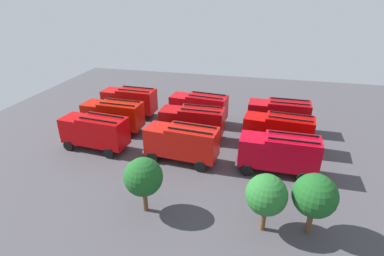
{
  "coord_description": "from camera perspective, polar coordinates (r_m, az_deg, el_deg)",
  "views": [
    {
      "loc": [
        -7.1,
        29.9,
        15.65
      ],
      "look_at": [
        0.0,
        0.0,
        1.4
      ],
      "focal_mm": 28.42,
      "sensor_mm": 36.0,
      "label": 1
    }
  ],
  "objects": [
    {
      "name": "fire_truck_0",
      "position": [
        37.18,
        15.97,
        2.59
      ],
      "size": [
        7.27,
        2.93,
        3.88
      ],
      "rotation": [
        0.0,
        0.0,
        -0.03
      ],
      "color": "#AB070E",
      "rests_on": "ground"
    },
    {
      "name": "fire_truck_2",
      "position": [
        40.91,
        -11.63,
        5.09
      ],
      "size": [
        7.31,
        3.03,
        3.88
      ],
      "rotation": [
        0.0,
        0.0,
        -0.05
      ],
      "color": "#B80B09",
      "rests_on": "ground"
    },
    {
      "name": "tree_0",
      "position": [
        22.15,
        22.06,
        -11.71
      ],
      "size": [
        2.99,
        2.99,
        4.63
      ],
      "color": "brown",
      "rests_on": "ground"
    },
    {
      "name": "traffic_cone_0",
      "position": [
        35.25,
        -8.04,
        -1.16
      ],
      "size": [
        0.45,
        0.45,
        0.64
      ],
      "primitive_type": "cone",
      "color": "#F2600C",
      "rests_on": "ground"
    },
    {
      "name": "fire_truck_7",
      "position": [
        29.26,
        -1.89,
        -2.61
      ],
      "size": [
        7.41,
        3.35,
        3.88
      ],
      "rotation": [
        0.0,
        0.0,
        -0.1
      ],
      "color": "#B6110A",
      "rests_on": "ground"
    },
    {
      "name": "tree_1",
      "position": [
        21.5,
        13.77,
        -12.1
      ],
      "size": [
        2.85,
        2.85,
        4.42
      ],
      "color": "brown",
      "rests_on": "ground"
    },
    {
      "name": "firefighter_0",
      "position": [
        41.78,
        -18.32,
        3.03
      ],
      "size": [
        0.32,
        0.46,
        1.76
      ],
      "rotation": [
        0.0,
        0.0,
        6.09
      ],
      "color": "black",
      "rests_on": "ground"
    },
    {
      "name": "tree_2",
      "position": [
        22.82,
        -9.11,
        -9.06
      ],
      "size": [
        2.9,
        2.9,
        4.5
      ],
      "color": "brown",
      "rests_on": "ground"
    },
    {
      "name": "fire_truck_1",
      "position": [
        37.85,
        1.31,
        3.98
      ],
      "size": [
        7.45,
        3.47,
        3.88
      ],
      "rotation": [
        0.0,
        0.0,
        -0.12
      ],
      "color": "#B7080F",
      "rests_on": "ground"
    },
    {
      "name": "fire_truck_5",
      "position": [
        36.65,
        -14.57,
        2.44
      ],
      "size": [
        7.31,
        3.03,
        3.88
      ],
      "rotation": [
        0.0,
        0.0,
        -0.05
      ],
      "color": "#B61003",
      "rests_on": "ground"
    },
    {
      "name": "fire_truck_8",
      "position": [
        33.02,
        -17.76,
        -0.51
      ],
      "size": [
        7.41,
        3.34,
        3.88
      ],
      "rotation": [
        0.0,
        0.0,
        -0.1
      ],
      "color": "#B40508",
      "rests_on": "ground"
    },
    {
      "name": "firefighter_1",
      "position": [
        35.89,
        2.02,
        0.81
      ],
      "size": [
        0.42,
        0.48,
        1.81
      ],
      "rotation": [
        0.0,
        0.0,
        0.52
      ],
      "color": "black",
      "rests_on": "ground"
    },
    {
      "name": "fire_truck_3",
      "position": [
        32.94,
        15.9,
        -0.32
      ],
      "size": [
        7.41,
        3.35,
        3.88
      ],
      "rotation": [
        0.0,
        0.0,
        -0.1
      ],
      "color": "#B90302",
      "rests_on": "ground"
    },
    {
      "name": "ground_plane",
      "position": [
        34.49,
        0.0,
        -2.11
      ],
      "size": [
        56.07,
        56.07,
        0.0
      ],
      "primitive_type": "plane",
      "color": "#423F44"
    },
    {
      "name": "fire_truck_6",
      "position": [
        28.57,
        16.02,
        -4.38
      ],
      "size": [
        7.28,
        2.95,
        3.88
      ],
      "rotation": [
        0.0,
        0.0,
        -0.03
      ],
      "color": "#BB0315",
      "rests_on": "ground"
    },
    {
      "name": "fire_truck_4",
      "position": [
        33.7,
        0.07,
        1.27
      ],
      "size": [
        7.24,
        2.86,
        3.88
      ],
      "rotation": [
        0.0,
        0.0,
        -0.02
      ],
      "color": "#A80709",
      "rests_on": "ground"
    }
  ]
}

